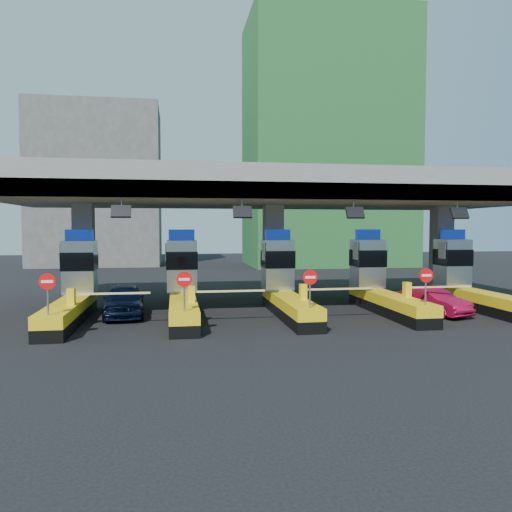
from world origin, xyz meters
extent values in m
plane|color=black|center=(0.00, 0.00, 0.00)|extent=(120.00, 120.00, 0.00)
cube|color=slate|center=(0.00, 3.00, 6.25)|extent=(28.00, 12.00, 1.50)
cube|color=#4C4C49|center=(0.00, -2.70, 5.85)|extent=(28.00, 0.60, 0.70)
cube|color=slate|center=(-10.00, 3.00, 2.75)|extent=(1.00, 1.00, 5.50)
cube|color=slate|center=(0.00, 3.00, 2.75)|extent=(1.00, 1.00, 5.50)
cube|color=slate|center=(10.00, 3.00, 2.75)|extent=(1.00, 1.00, 5.50)
cylinder|color=slate|center=(-7.50, -2.70, 5.25)|extent=(0.06, 0.06, 0.50)
cube|color=black|center=(-7.50, -2.90, 4.90)|extent=(0.80, 0.38, 0.54)
cylinder|color=slate|center=(-2.50, -2.70, 5.25)|extent=(0.06, 0.06, 0.50)
cube|color=black|center=(-2.50, -2.90, 4.90)|extent=(0.80, 0.38, 0.54)
cylinder|color=slate|center=(2.50, -2.70, 5.25)|extent=(0.06, 0.06, 0.50)
cube|color=black|center=(2.50, -2.90, 4.90)|extent=(0.80, 0.38, 0.54)
cylinder|color=slate|center=(7.50, -2.70, 5.25)|extent=(0.06, 0.06, 0.50)
cube|color=black|center=(7.50, -2.90, 4.90)|extent=(0.80, 0.38, 0.54)
cube|color=black|center=(-10.00, -1.00, 0.25)|extent=(1.20, 8.00, 0.50)
cube|color=#E5B70C|center=(-10.00, -1.00, 0.75)|extent=(1.20, 8.00, 0.50)
cube|color=#9EA3A8|center=(-10.00, 1.80, 2.30)|extent=(1.50, 1.50, 2.60)
cube|color=black|center=(-10.00, 1.78, 2.60)|extent=(1.56, 1.56, 0.90)
cube|color=#0C2DBF|center=(-10.00, 1.80, 3.88)|extent=(1.30, 0.35, 0.55)
cube|color=white|center=(-10.80, 1.50, 3.00)|extent=(0.06, 0.70, 0.90)
cylinder|color=slate|center=(-10.00, -4.60, 1.65)|extent=(0.07, 0.07, 1.30)
cylinder|color=red|center=(-10.00, -4.63, 2.25)|extent=(0.60, 0.04, 0.60)
cube|color=white|center=(-10.00, -4.65, 2.25)|extent=(0.42, 0.02, 0.10)
cube|color=#E5B70C|center=(-9.65, -2.20, 1.35)|extent=(0.30, 0.35, 0.70)
cube|color=white|center=(-8.00, -2.20, 1.45)|extent=(3.20, 0.08, 0.08)
cube|color=black|center=(-5.00, -1.00, 0.25)|extent=(1.20, 8.00, 0.50)
cube|color=#E5B70C|center=(-5.00, -1.00, 0.75)|extent=(1.20, 8.00, 0.50)
cube|color=#9EA3A8|center=(-5.00, 1.80, 2.30)|extent=(1.50, 1.50, 2.60)
cube|color=black|center=(-5.00, 1.78, 2.60)|extent=(1.56, 1.56, 0.90)
cube|color=#0C2DBF|center=(-5.00, 1.80, 3.88)|extent=(1.30, 0.35, 0.55)
cube|color=white|center=(-5.80, 1.50, 3.00)|extent=(0.06, 0.70, 0.90)
cylinder|color=slate|center=(-5.00, -4.60, 1.65)|extent=(0.07, 0.07, 1.30)
cylinder|color=red|center=(-5.00, -4.63, 2.25)|extent=(0.60, 0.04, 0.60)
cube|color=white|center=(-5.00, -4.65, 2.25)|extent=(0.42, 0.02, 0.10)
cube|color=#E5B70C|center=(-4.65, -2.20, 1.35)|extent=(0.30, 0.35, 0.70)
cube|color=white|center=(-3.00, -2.20, 1.45)|extent=(3.20, 0.08, 0.08)
cube|color=black|center=(0.00, -1.00, 0.25)|extent=(1.20, 8.00, 0.50)
cube|color=#E5B70C|center=(0.00, -1.00, 0.75)|extent=(1.20, 8.00, 0.50)
cube|color=#9EA3A8|center=(0.00, 1.80, 2.30)|extent=(1.50, 1.50, 2.60)
cube|color=black|center=(0.00, 1.78, 2.60)|extent=(1.56, 1.56, 0.90)
cube|color=#0C2DBF|center=(0.00, 1.80, 3.88)|extent=(1.30, 0.35, 0.55)
cube|color=white|center=(-0.80, 1.50, 3.00)|extent=(0.06, 0.70, 0.90)
cylinder|color=slate|center=(0.00, -4.60, 1.65)|extent=(0.07, 0.07, 1.30)
cylinder|color=red|center=(0.00, -4.63, 2.25)|extent=(0.60, 0.04, 0.60)
cube|color=white|center=(0.00, -4.65, 2.25)|extent=(0.42, 0.02, 0.10)
cube|color=#E5B70C|center=(0.35, -2.20, 1.35)|extent=(0.30, 0.35, 0.70)
cube|color=white|center=(2.00, -2.20, 1.45)|extent=(3.20, 0.08, 0.08)
cube|color=black|center=(5.00, -1.00, 0.25)|extent=(1.20, 8.00, 0.50)
cube|color=#E5B70C|center=(5.00, -1.00, 0.75)|extent=(1.20, 8.00, 0.50)
cube|color=#9EA3A8|center=(5.00, 1.80, 2.30)|extent=(1.50, 1.50, 2.60)
cube|color=black|center=(5.00, 1.78, 2.60)|extent=(1.56, 1.56, 0.90)
cube|color=#0C2DBF|center=(5.00, 1.80, 3.88)|extent=(1.30, 0.35, 0.55)
cube|color=white|center=(4.20, 1.50, 3.00)|extent=(0.06, 0.70, 0.90)
cylinder|color=slate|center=(5.00, -4.60, 1.65)|extent=(0.07, 0.07, 1.30)
cylinder|color=red|center=(5.00, -4.63, 2.25)|extent=(0.60, 0.04, 0.60)
cube|color=white|center=(5.00, -4.65, 2.25)|extent=(0.42, 0.02, 0.10)
cube|color=#E5B70C|center=(5.35, -2.20, 1.35)|extent=(0.30, 0.35, 0.70)
cube|color=white|center=(7.00, -2.20, 1.45)|extent=(3.20, 0.08, 0.08)
cube|color=black|center=(10.00, -1.00, 0.25)|extent=(1.20, 8.00, 0.50)
cube|color=#E5B70C|center=(10.00, -1.00, 0.75)|extent=(1.20, 8.00, 0.50)
cube|color=#9EA3A8|center=(10.00, 1.80, 2.30)|extent=(1.50, 1.50, 2.60)
cube|color=black|center=(10.00, 1.78, 2.60)|extent=(1.56, 1.56, 0.90)
cube|color=#0C2DBF|center=(10.00, 1.80, 3.88)|extent=(1.30, 0.35, 0.55)
cube|color=white|center=(9.20, 1.50, 3.00)|extent=(0.06, 0.70, 0.90)
cube|color=#E5B70C|center=(10.35, -2.20, 1.35)|extent=(0.30, 0.35, 0.70)
cube|color=#1E5926|center=(12.00, 32.00, 14.00)|extent=(18.00, 12.00, 28.00)
cube|color=#4C4C49|center=(-14.00, 36.00, 9.00)|extent=(14.00, 10.00, 18.00)
imported|color=black|center=(-7.78, 0.52, 0.78)|extent=(2.15, 4.70, 1.56)
imported|color=maroon|center=(7.07, -1.40, 0.65)|extent=(2.57, 4.19, 1.30)
camera|label=1|loc=(-5.35, -23.91, 4.20)|focal=35.00mm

